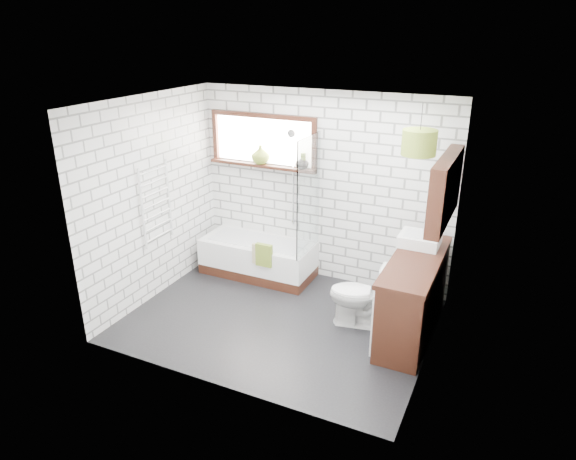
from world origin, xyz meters
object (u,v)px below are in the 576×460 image
at_px(vanity, 413,296).
at_px(basin, 420,240).
at_px(pendant, 419,143).
at_px(bathtub, 258,257).
at_px(toilet, 362,295).

distance_m(vanity, basin, 0.64).
xyz_separation_m(vanity, pendant, (-0.14, 0.21, 1.65)).
xyz_separation_m(bathtub, pendant, (2.10, -0.33, 1.85)).
height_order(toilet, pendant, pendant).
bearing_deg(bathtub, vanity, -13.68).
relative_size(vanity, pendant, 4.42).
distance_m(vanity, toilet, 0.57).
xyz_separation_m(bathtub, toilet, (1.68, -0.64, 0.13)).
bearing_deg(vanity, basin, 99.12).
height_order(basin, pendant, pendant).
bearing_deg(bathtub, pendant, -8.95).
bearing_deg(pendant, vanity, -57.20).
bearing_deg(pendant, basin, 64.02).
bearing_deg(toilet, basin, 122.60).
bearing_deg(basin, toilet, -136.39).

